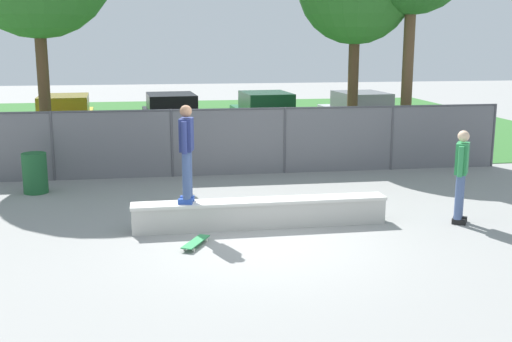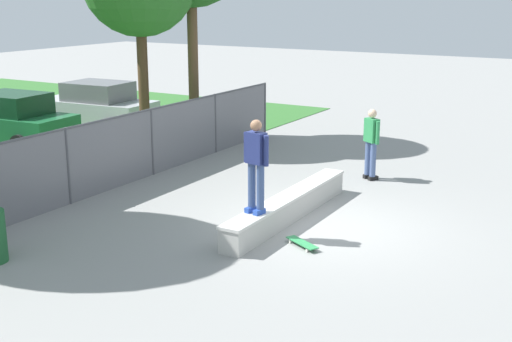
{
  "view_description": "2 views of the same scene",
  "coord_description": "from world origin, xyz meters",
  "px_view_note": "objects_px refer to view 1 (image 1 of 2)",
  "views": [
    {
      "loc": [
        -1.79,
        -10.48,
        3.53
      ],
      "look_at": [
        0.03,
        1.27,
        1.02
      ],
      "focal_mm": 44.18,
      "sensor_mm": 36.0,
      "label": 1
    },
    {
      "loc": [
        -12.03,
        -5.34,
        4.64
      ],
      "look_at": [
        -0.51,
        1.4,
        1.12
      ],
      "focal_mm": 47.56,
      "sensor_mm": 36.0,
      "label": 2
    }
  ],
  "objects_px": {
    "car_silver": "(360,115)",
    "trash_bin": "(35,173)",
    "bystander": "(461,172)",
    "concrete_ledge": "(261,213)",
    "car_black": "(171,117)",
    "car_yellow": "(65,119)",
    "skateboarder": "(187,149)",
    "car_green": "(265,115)",
    "skateboard": "(196,242)"
  },
  "relations": [
    {
      "from": "car_green",
      "to": "car_yellow",
      "type": "bearing_deg",
      "value": -178.72
    },
    {
      "from": "trash_bin",
      "to": "car_yellow",
      "type": "bearing_deg",
      "value": 92.23
    },
    {
      "from": "bystander",
      "to": "skateboarder",
      "type": "bearing_deg",
      "value": 176.52
    },
    {
      "from": "skateboarder",
      "to": "car_yellow",
      "type": "xyz_separation_m",
      "value": [
        -3.65,
        10.63,
        -0.7
      ]
    },
    {
      "from": "skateboarder",
      "to": "bystander",
      "type": "height_order",
      "value": "skateboarder"
    },
    {
      "from": "trash_bin",
      "to": "bystander",
      "type": "bearing_deg",
      "value": -23.79
    },
    {
      "from": "skateboard",
      "to": "car_yellow",
      "type": "height_order",
      "value": "car_yellow"
    },
    {
      "from": "car_silver",
      "to": "car_green",
      "type": "bearing_deg",
      "value": 172.82
    },
    {
      "from": "car_silver",
      "to": "skateboard",
      "type": "bearing_deg",
      "value": -120.24
    },
    {
      "from": "bystander",
      "to": "concrete_ledge",
      "type": "bearing_deg",
      "value": 175.13
    },
    {
      "from": "skateboard",
      "to": "car_silver",
      "type": "relative_size",
      "value": 0.19
    },
    {
      "from": "skateboard",
      "to": "bystander",
      "type": "relative_size",
      "value": 0.44
    },
    {
      "from": "concrete_ledge",
      "to": "bystander",
      "type": "height_order",
      "value": "bystander"
    },
    {
      "from": "car_yellow",
      "to": "car_silver",
      "type": "distance_m",
      "value": 10.33
    },
    {
      "from": "concrete_ledge",
      "to": "car_black",
      "type": "height_order",
      "value": "car_black"
    },
    {
      "from": "car_green",
      "to": "skateboard",
      "type": "bearing_deg",
      "value": -105.3
    },
    {
      "from": "car_yellow",
      "to": "bystander",
      "type": "distance_m",
      "value": 14.1
    },
    {
      "from": "concrete_ledge",
      "to": "car_black",
      "type": "bearing_deg",
      "value": 97.64
    },
    {
      "from": "skateboarder",
      "to": "car_yellow",
      "type": "relative_size",
      "value": 0.42
    },
    {
      "from": "bystander",
      "to": "trash_bin",
      "type": "distance_m",
      "value": 9.42
    },
    {
      "from": "car_silver",
      "to": "trash_bin",
      "type": "distance_m",
      "value": 12.18
    },
    {
      "from": "skateboard",
      "to": "car_black",
      "type": "distance_m",
      "value": 11.69
    },
    {
      "from": "trash_bin",
      "to": "car_silver",
      "type": "bearing_deg",
      "value": 34.42
    },
    {
      "from": "skateboarder",
      "to": "car_green",
      "type": "height_order",
      "value": "skateboarder"
    },
    {
      "from": "car_black",
      "to": "skateboard",
      "type": "bearing_deg",
      "value": -89.34
    },
    {
      "from": "skateboarder",
      "to": "skateboard",
      "type": "relative_size",
      "value": 2.27
    },
    {
      "from": "concrete_ledge",
      "to": "bystander",
      "type": "relative_size",
      "value": 2.68
    },
    {
      "from": "car_green",
      "to": "skateboarder",
      "type": "bearing_deg",
      "value": -106.98
    },
    {
      "from": "concrete_ledge",
      "to": "car_green",
      "type": "bearing_deg",
      "value": 79.92
    },
    {
      "from": "car_black",
      "to": "bystander",
      "type": "bearing_deg",
      "value": -64.34
    },
    {
      "from": "car_yellow",
      "to": "car_green",
      "type": "relative_size",
      "value": 1.0
    },
    {
      "from": "car_silver",
      "to": "bystander",
      "type": "height_order",
      "value": "bystander"
    },
    {
      "from": "concrete_ledge",
      "to": "car_yellow",
      "type": "xyz_separation_m",
      "value": [
        -5.03,
        10.62,
        0.57
      ]
    },
    {
      "from": "car_black",
      "to": "trash_bin",
      "type": "relative_size",
      "value": 4.58
    },
    {
      "from": "car_silver",
      "to": "skateboarder",
      "type": "bearing_deg",
      "value": -122.8
    },
    {
      "from": "car_yellow",
      "to": "bystander",
      "type": "relative_size",
      "value": 2.37
    },
    {
      "from": "skateboarder",
      "to": "trash_bin",
      "type": "xyz_separation_m",
      "value": [
        -3.37,
        3.48,
        -1.07
      ]
    },
    {
      "from": "skateboard",
      "to": "skateboarder",
      "type": "bearing_deg",
      "value": 94.67
    },
    {
      "from": "skateboard",
      "to": "trash_bin",
      "type": "distance_m",
      "value": 5.63
    },
    {
      "from": "car_yellow",
      "to": "bystander",
      "type": "height_order",
      "value": "bystander"
    },
    {
      "from": "skateboarder",
      "to": "car_black",
      "type": "bearing_deg",
      "value": 90.3
    },
    {
      "from": "car_yellow",
      "to": "car_silver",
      "type": "relative_size",
      "value": 1.0
    },
    {
      "from": "skateboard",
      "to": "bystander",
      "type": "height_order",
      "value": "bystander"
    },
    {
      "from": "car_green",
      "to": "car_silver",
      "type": "distance_m",
      "value": 3.41
    },
    {
      "from": "car_yellow",
      "to": "car_black",
      "type": "xyz_separation_m",
      "value": [
        3.59,
        0.07,
        0.0
      ]
    },
    {
      "from": "car_silver",
      "to": "trash_bin",
      "type": "xyz_separation_m",
      "value": [
        -10.05,
        -6.88,
        -0.37
      ]
    },
    {
      "from": "car_yellow",
      "to": "bystander",
      "type": "bearing_deg",
      "value": -50.94
    },
    {
      "from": "skateboarder",
      "to": "car_black",
      "type": "xyz_separation_m",
      "value": [
        -0.06,
        10.7,
        -0.7
      ]
    },
    {
      "from": "car_black",
      "to": "car_silver",
      "type": "distance_m",
      "value": 6.74
    },
    {
      "from": "car_black",
      "to": "car_silver",
      "type": "bearing_deg",
      "value": -2.88
    }
  ]
}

